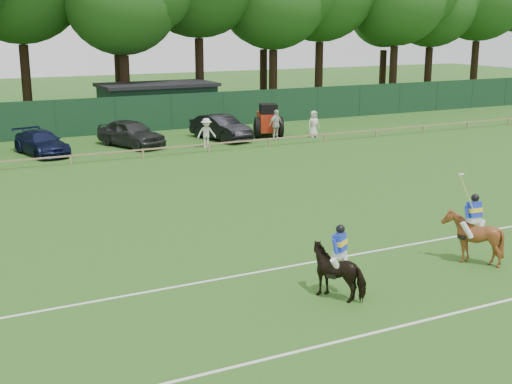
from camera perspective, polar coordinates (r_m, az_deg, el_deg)
ground at (r=22.32m, az=2.34°, el=-5.29°), size 160.00×160.00×0.00m
horse_dark at (r=19.00m, az=6.94°, el=-6.56°), size 1.61×1.87×1.46m
horse_chestnut at (r=22.42m, az=17.56°, el=-3.62°), size 1.49×1.64×1.67m
sedan_navy at (r=40.94m, az=-17.45°, el=3.93°), size 2.89×4.99×1.36m
hatch_grey at (r=42.31m, az=-10.39°, el=4.85°), size 3.61×5.24×1.65m
estate_black at (r=44.15m, az=-2.96°, el=5.39°), size 2.69×5.05×1.58m
spectator_left at (r=41.33m, az=-4.15°, el=4.93°), size 1.22×0.79×1.79m
spectator_mid at (r=44.03m, az=1.67°, el=5.62°), size 1.23×0.76×1.95m
spectator_right at (r=45.31m, az=4.83°, el=5.67°), size 0.88×0.60×1.74m
rider_dark at (r=18.76m, az=7.03°, el=-4.62°), size 0.85×0.65×1.41m
rider_chestnut at (r=22.20m, az=17.72°, el=-1.77°), size 0.94×0.62×2.05m
pitch_lines at (r=19.54m, az=7.39°, el=-8.26°), size 60.00×5.10×0.01m
pitch_rail at (r=38.44m, az=-10.84°, el=3.35°), size 62.10×0.10×0.50m
perimeter_fence at (r=46.93m, az=-13.98°, el=6.07°), size 92.08×0.08×2.50m
utility_shed at (r=51.38m, az=-8.21°, el=7.31°), size 8.40×4.40×3.04m
tree_row at (r=55.27m, az=-13.78°, el=5.91°), size 96.00×12.00×21.00m
tractor at (r=45.38m, az=0.99°, el=5.94°), size 2.51×3.02×2.18m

